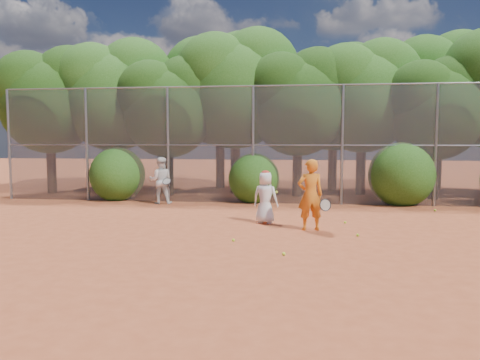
# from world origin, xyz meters

# --- Properties ---
(ground) EXTENTS (80.00, 80.00, 0.00)m
(ground) POSITION_xyz_m (0.00, 0.00, 0.00)
(ground) COLOR #A34524
(ground) RESTS_ON ground
(fence_back) EXTENTS (20.05, 0.09, 4.03)m
(fence_back) POSITION_xyz_m (-0.12, 6.00, 2.05)
(fence_back) COLOR gray
(fence_back) RESTS_ON ground
(tree_0) EXTENTS (4.38, 3.81, 6.00)m
(tree_0) POSITION_xyz_m (-9.44, 8.04, 3.93)
(tree_0) COLOR black
(tree_0) RESTS_ON ground
(tree_1) EXTENTS (4.64, 4.03, 6.35)m
(tree_1) POSITION_xyz_m (-6.94, 8.54, 4.16)
(tree_1) COLOR black
(tree_1) RESTS_ON ground
(tree_2) EXTENTS (3.99, 3.47, 5.47)m
(tree_2) POSITION_xyz_m (-4.45, 7.83, 3.58)
(tree_2) COLOR black
(tree_2) RESTS_ON ground
(tree_3) EXTENTS (4.89, 4.26, 6.70)m
(tree_3) POSITION_xyz_m (-1.94, 8.84, 4.40)
(tree_3) COLOR black
(tree_3) RESTS_ON ground
(tree_4) EXTENTS (4.19, 3.64, 5.73)m
(tree_4) POSITION_xyz_m (0.55, 8.24, 3.76)
(tree_4) COLOR black
(tree_4) RESTS_ON ground
(tree_5) EXTENTS (4.51, 3.92, 6.17)m
(tree_5) POSITION_xyz_m (3.06, 9.04, 4.05)
(tree_5) COLOR black
(tree_5) RESTS_ON ground
(tree_6) EXTENTS (3.86, 3.36, 5.29)m
(tree_6) POSITION_xyz_m (5.55, 8.03, 3.47)
(tree_6) COLOR black
(tree_6) RESTS_ON ground
(tree_9) EXTENTS (4.83, 4.20, 6.62)m
(tree_9) POSITION_xyz_m (-7.94, 10.84, 4.34)
(tree_9) COLOR black
(tree_9) RESTS_ON ground
(tree_10) EXTENTS (5.15, 4.48, 7.06)m
(tree_10) POSITION_xyz_m (-2.93, 11.05, 4.63)
(tree_10) COLOR black
(tree_10) RESTS_ON ground
(tree_11) EXTENTS (4.64, 4.03, 6.35)m
(tree_11) POSITION_xyz_m (2.06, 10.64, 4.16)
(tree_11) COLOR black
(tree_11) RESTS_ON ground
(tree_12) EXTENTS (5.02, 4.37, 6.88)m
(tree_12) POSITION_xyz_m (6.56, 11.24, 4.51)
(tree_12) COLOR black
(tree_12) RESTS_ON ground
(bush_0) EXTENTS (2.00, 2.00, 2.00)m
(bush_0) POSITION_xyz_m (-6.00, 6.30, 1.00)
(bush_0) COLOR #224F13
(bush_0) RESTS_ON ground
(bush_1) EXTENTS (1.80, 1.80, 1.80)m
(bush_1) POSITION_xyz_m (-1.00, 6.30, 0.90)
(bush_1) COLOR #224F13
(bush_1) RESTS_ON ground
(bush_2) EXTENTS (2.20, 2.20, 2.20)m
(bush_2) POSITION_xyz_m (4.00, 6.30, 1.10)
(bush_2) COLOR #224F13
(bush_2) RESTS_ON ground
(player_yellow) EXTENTS (0.86, 0.57, 1.72)m
(player_yellow) POSITION_xyz_m (0.86, 1.35, 0.86)
(player_yellow) COLOR orange
(player_yellow) RESTS_ON ground
(player_teen) EXTENTS (0.75, 0.58, 1.39)m
(player_teen) POSITION_xyz_m (-0.28, 2.14, 0.69)
(player_teen) COLOR white
(player_teen) RESTS_ON ground
(player_white) EXTENTS (0.89, 0.79, 1.60)m
(player_white) POSITION_xyz_m (-4.10, 5.40, 0.80)
(player_white) COLOR white
(player_white) RESTS_ON ground
(ball_0) EXTENTS (0.07, 0.07, 0.07)m
(ball_0) POSITION_xyz_m (1.92, 0.71, 0.03)
(ball_0) COLOR #C5E82A
(ball_0) RESTS_ON ground
(ball_1) EXTENTS (0.07, 0.07, 0.07)m
(ball_1) POSITION_xyz_m (1.79, 2.34, 0.03)
(ball_1) COLOR #C5E82A
(ball_1) RESTS_ON ground
(ball_2) EXTENTS (0.07, 0.07, 0.07)m
(ball_2) POSITION_xyz_m (0.32, -1.24, 0.03)
(ball_2) COLOR #C5E82A
(ball_2) RESTS_ON ground
(ball_4) EXTENTS (0.07, 0.07, 0.07)m
(ball_4) POSITION_xyz_m (-0.80, -0.17, 0.03)
(ball_4) COLOR #C5E82A
(ball_4) RESTS_ON ground
(ball_5) EXTENTS (0.07, 0.07, 0.07)m
(ball_5) POSITION_xyz_m (4.72, 4.81, 0.03)
(ball_5) COLOR #C5E82A
(ball_5) RESTS_ON ground
(ball_6) EXTENTS (0.07, 0.07, 0.07)m
(ball_6) POSITION_xyz_m (1.02, 3.45, 0.03)
(ball_6) COLOR #C5E82A
(ball_6) RESTS_ON ground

